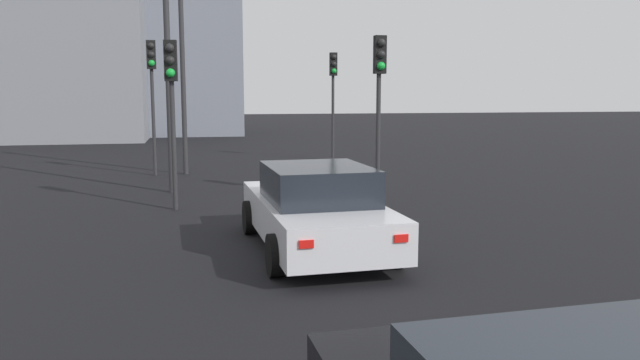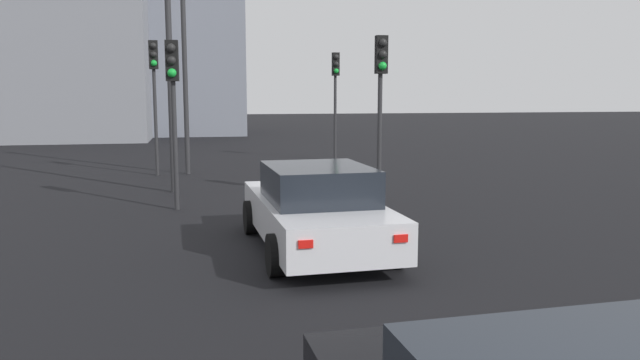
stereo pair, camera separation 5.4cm
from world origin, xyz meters
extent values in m
cube|color=silver|center=(8.68, -0.13, 0.57)|extent=(4.66, 2.03, 0.63)
cube|color=#1E232B|center=(8.45, -0.13, 1.18)|extent=(2.12, 1.71, 0.58)
cylinder|color=black|center=(10.13, -1.00, 0.32)|extent=(0.65, 0.24, 0.64)
cylinder|color=black|center=(10.06, 0.86, 0.32)|extent=(0.65, 0.24, 0.64)
cylinder|color=black|center=(7.29, -1.11, 0.32)|extent=(0.65, 0.24, 0.64)
cylinder|color=black|center=(7.22, 0.75, 0.32)|extent=(0.65, 0.24, 0.64)
cube|color=red|center=(6.39, -0.88, 0.69)|extent=(0.04, 0.20, 0.11)
cube|color=red|center=(6.34, 0.46, 0.69)|extent=(0.04, 0.20, 0.11)
cylinder|color=#2D2D30|center=(12.93, -2.58, 1.57)|extent=(0.11, 0.11, 3.14)
cube|color=black|center=(12.87, -2.58, 3.59)|extent=(0.20, 0.28, 0.90)
sphere|color=black|center=(12.76, -2.58, 3.86)|extent=(0.20, 0.20, 0.20)
sphere|color=black|center=(12.76, -2.58, 3.59)|extent=(0.20, 0.20, 0.20)
sphere|color=green|center=(12.76, -2.58, 3.32)|extent=(0.20, 0.20, 0.20)
cylinder|color=#2D2D30|center=(12.86, 2.30, 1.47)|extent=(0.11, 0.11, 2.94)
cube|color=black|center=(12.80, 2.30, 3.39)|extent=(0.22, 0.29, 0.90)
sphere|color=black|center=(12.69, 2.31, 3.66)|extent=(0.20, 0.20, 0.20)
sphere|color=black|center=(12.69, 2.31, 3.39)|extent=(0.20, 0.20, 0.20)
sphere|color=green|center=(12.69, 2.31, 3.12)|extent=(0.20, 0.20, 0.20)
cylinder|color=#2D2D30|center=(19.13, 3.09, 1.72)|extent=(0.11, 0.11, 3.44)
cube|color=black|center=(19.07, 3.08, 3.89)|extent=(0.23, 0.30, 0.90)
sphere|color=black|center=(18.96, 3.07, 4.16)|extent=(0.20, 0.20, 0.20)
sphere|color=black|center=(18.96, 3.07, 3.89)|extent=(0.20, 0.20, 0.20)
sphere|color=green|center=(18.96, 3.07, 3.62)|extent=(0.20, 0.20, 0.20)
cylinder|color=#2D2D30|center=(22.48, -3.68, 1.69)|extent=(0.11, 0.11, 3.37)
cube|color=black|center=(22.42, -3.68, 3.82)|extent=(0.20, 0.28, 0.90)
sphere|color=black|center=(22.31, -3.68, 4.09)|extent=(0.20, 0.20, 0.20)
sphere|color=black|center=(22.31, -3.68, 3.82)|extent=(0.20, 0.20, 0.20)
sphere|color=green|center=(22.31, -3.68, 3.55)|extent=(0.20, 0.20, 0.20)
cylinder|color=#2D2D30|center=(15.46, 2.45, 4.12)|extent=(0.16, 0.16, 8.23)
cylinder|color=#2D2D30|center=(19.27, 2.11, 3.96)|extent=(0.16, 0.16, 7.91)
cube|color=gray|center=(41.36, 2.00, 5.47)|extent=(8.53, 6.79, 10.94)
cube|color=gray|center=(40.61, 10.00, 5.27)|extent=(15.57, 11.24, 10.55)
camera|label=1|loc=(-1.35, 1.90, 2.65)|focal=34.14mm
camera|label=2|loc=(-1.36, 1.85, 2.65)|focal=34.14mm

